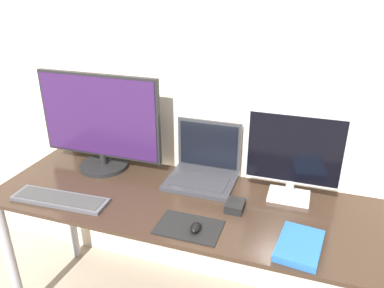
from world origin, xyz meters
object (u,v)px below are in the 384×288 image
object	(u,v)px
monitor_right	(294,154)
mouse	(195,228)
keyboard	(60,199)
book	(299,245)
monitor_left	(100,123)
power_brick	(235,206)
laptop	(204,166)

from	to	relation	value
monitor_right	mouse	size ratio (longest dim) A/B	6.54
keyboard	book	xyz separation A→B (m)	(1.00, 0.01, 0.00)
monitor_left	book	distance (m)	1.06
keyboard	mouse	bearing A→B (deg)	-1.65
monitor_left	power_brick	world-z (taller)	monitor_left
book	power_brick	bearing A→B (deg)	148.10
laptop	mouse	distance (m)	0.42
monitor_right	keyboard	world-z (taller)	monitor_right
keyboard	laptop	bearing A→B (deg)	36.59
monitor_right	book	distance (m)	0.39
power_brick	laptop	bearing A→B (deg)	133.14
monitor_right	book	bearing A→B (deg)	-78.45
laptop	mouse	world-z (taller)	laptop
mouse	power_brick	world-z (taller)	same
keyboard	monitor_left	bearing A→B (deg)	87.62
keyboard	book	size ratio (longest dim) A/B	1.86
mouse	keyboard	bearing A→B (deg)	178.35
monitor_left	power_brick	bearing A→B (deg)	-12.82
monitor_right	mouse	xyz separation A→B (m)	(-0.31, -0.36, -0.19)
power_brick	book	bearing A→B (deg)	-31.90
monitor_left	power_brick	xyz separation A→B (m)	(0.71, -0.16, -0.22)
laptop	power_brick	world-z (taller)	laptop
monitor_left	monitor_right	bearing A→B (deg)	0.01
laptop	power_brick	size ratio (longest dim) A/B	3.37
mouse	power_brick	xyz separation A→B (m)	(0.11, 0.20, -0.00)
monitor_left	monitor_right	size ratio (longest dim) A/B	1.55
mouse	monitor_right	bearing A→B (deg)	49.10
laptop	keyboard	world-z (taller)	laptop
monitor_right	power_brick	distance (m)	0.32
laptop	power_brick	distance (m)	0.30
monitor_right	keyboard	size ratio (longest dim) A/B	0.94
monitor_left	power_brick	distance (m)	0.77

